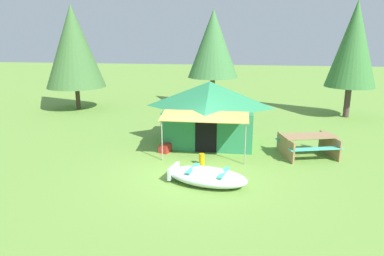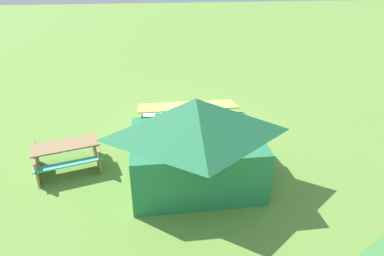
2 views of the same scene
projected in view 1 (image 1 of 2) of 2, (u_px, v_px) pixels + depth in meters
name	position (u px, v px, depth m)	size (l,w,h in m)	color
ground_plane	(195.00, 171.00, 10.90)	(80.00, 80.00, 0.00)	olive
beached_rowboat	(207.00, 176.00, 9.92)	(2.47, 1.57, 0.45)	silver
canvas_cabin_tent	(209.00, 111.00, 13.52)	(3.54, 3.72, 2.39)	#2A804F
picnic_table	(308.00, 143.00, 12.16)	(2.14, 1.89, 0.76)	#98754E
cooler_box	(166.00, 148.00, 12.70)	(0.53, 0.32, 0.31)	#B32A23
fuel_can	(202.00, 159.00, 11.43)	(0.18, 0.18, 0.37)	orange
pine_tree_back_left	(213.00, 44.00, 19.51)	(2.81, 2.81, 5.46)	brown
pine_tree_back_right	(354.00, 44.00, 17.20)	(2.43, 2.43, 5.73)	#4B3734
pine_tree_far_center	(74.00, 46.00, 19.13)	(3.20, 3.20, 5.69)	#423326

